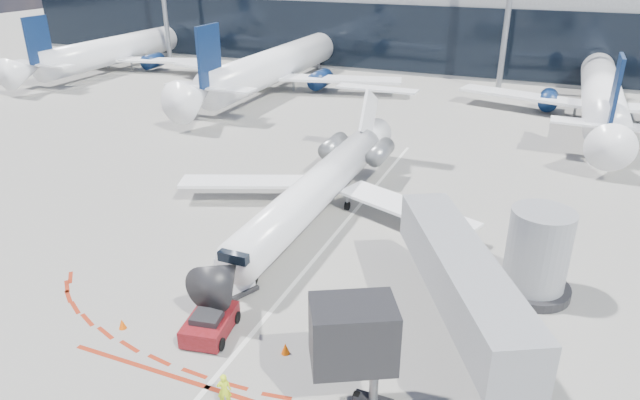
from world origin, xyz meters
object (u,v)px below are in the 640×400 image
at_px(regional_jet, 322,184).
at_px(uld_container, 235,274).
at_px(ramp_worker, 224,390).
at_px(pushback_tug, 210,324).

distance_m(regional_jet, uld_container, 10.64).
bearing_deg(uld_container, regional_jet, 110.54).
bearing_deg(ramp_worker, regional_jet, -109.25).
height_order(ramp_worker, uld_container, uld_container).
distance_m(pushback_tug, ramp_worker, 4.88).
relative_size(ramp_worker, uld_container, 0.63).
relative_size(regional_jet, pushback_tug, 5.38).
xyz_separation_m(regional_jet, ramp_worker, (3.22, -18.11, -1.45)).
bearing_deg(regional_jet, ramp_worker, -79.93).
distance_m(regional_jet, ramp_worker, 18.45).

